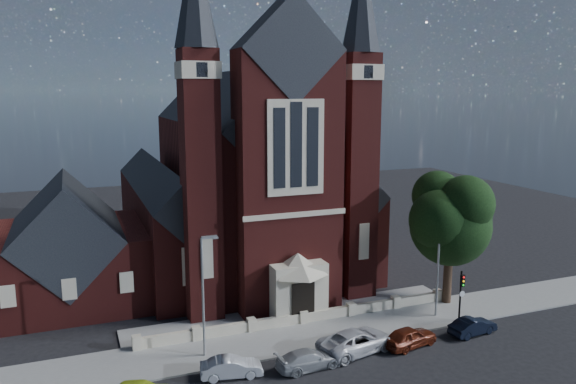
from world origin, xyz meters
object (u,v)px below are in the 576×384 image
Objects in this scene: street_lamp_right at (439,259)px; car_silver_b at (309,359)px; car_navy at (473,326)px; car_silver_a at (231,367)px; traffic_signal at (461,290)px; street_lamp_left at (204,289)px; street_tree at (454,221)px; church at (238,182)px; car_white_suv at (356,341)px; parish_hall at (68,253)px; car_dark_red at (410,337)px.

street_lamp_right is 13.59m from car_silver_b.
car_silver_a is at bearing 80.98° from car_navy.
street_lamp_left is at bearing 175.24° from traffic_signal.
traffic_signal is 18.25m from car_silver_a.
car_silver_a is at bearing -175.03° from traffic_signal.
street_tree is 3.84m from street_lamp_right.
church is 4.31× the size of street_lamp_right.
car_navy is at bearing -106.36° from car_white_suv.
church reaches higher than car_navy.
car_navy is at bearing -33.56° from parish_hall.
street_tree is (28.60, -12.29, 2.95)m from parish_hall.
traffic_signal is (18.91, -1.57, -2.02)m from street_lamp_left.
car_white_suv is at bearing -78.92° from car_silver_a.
car_silver_b is 3.98m from car_white_suv.
parish_hall is 32.01m from car_navy.
street_lamp_right is 1.49× the size of car_white_suv.
car_silver_a is at bearing -62.51° from parish_hall.
church is 6.42× the size of car_white_suv.
car_white_suv is at bearing 78.29° from car_navy.
car_white_suv is 1.48× the size of car_navy.
street_lamp_left is (-7.91, -18.94, -3.59)m from church.
car_dark_red is 1.10× the size of car_navy.
street_lamp_right is 5.39m from car_navy.
street_lamp_right reaches higher than car_navy.
street_tree is at bearing -28.90° from car_navy.
street_lamp_left is 5.14m from car_silver_a.
street_tree is at bearing -66.40° from car_silver_a.
traffic_signal is (0.91, -1.57, -2.02)m from street_lamp_right.
traffic_signal is at bearing -61.80° from church.
car_silver_a is 0.69× the size of car_white_suv.
church is 23.17m from car_white_suv.
car_silver_b is (-2.31, -22.84, -7.57)m from church.
street_tree is 2.54× the size of car_silver_b.
church is at bearing -10.20° from car_silver_b.
car_white_suv is at bearing -85.94° from church.
traffic_signal is 9.72m from car_white_suv.
car_silver_a is 17.61m from car_navy.
street_tree is 21.23m from car_silver_a.
street_lamp_right reaches higher than car_silver_a.
street_lamp_left is 2.00× the size of car_dark_red.
traffic_signal is at bearing -82.43° from car_dark_red.
car_silver_b is (5.60, -3.90, -3.99)m from street_lamp_left.
car_silver_a is 8.63m from car_white_suv.
street_lamp_left is 18.00m from street_lamp_right.
car_navy is at bearing -11.04° from street_lamp_left.
parish_hall reaches higher than street_lamp_right.
church is 4.31× the size of street_lamp_left.
parish_hall reaches higher than car_silver_a.
car_silver_b is 7.58m from car_dark_red.
car_silver_b is (-12.40, -3.90, -3.99)m from street_lamp_right.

